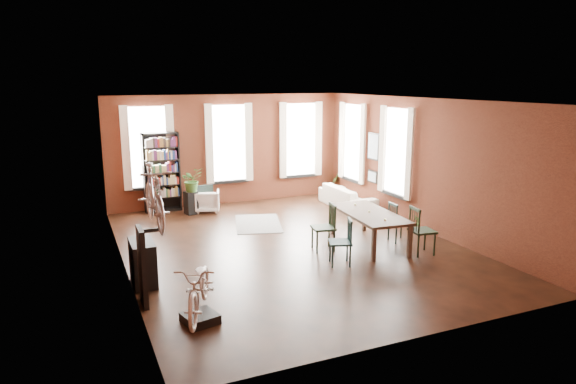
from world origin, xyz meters
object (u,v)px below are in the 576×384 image
dining_chair_b (323,228)px  dining_chair_d (399,222)px  cream_sofa (347,193)px  bicycle_floor (199,263)px  dining_table (369,229)px  bookshelf (162,172)px  plant_stand (191,203)px  white_armchair (207,200)px  dining_chair_a (340,242)px  bike_trainer (200,318)px  dining_chair_c (422,231)px  console_table (143,263)px

dining_chair_b → dining_chair_d: 1.88m
cream_sofa → bicycle_floor: (-5.65, -5.39, 0.55)m
dining_table → dining_chair_b: dining_chair_b is taller
bookshelf → bicycle_floor: (-0.70, -7.09, -0.15)m
bicycle_floor → bookshelf: bearing=107.2°
bicycle_floor → plant_stand: bearing=101.1°
dining_chair_b → white_armchair: dining_chair_b is taller
dining_chair_b → dining_chair_a: bearing=4.3°
white_armchair → bike_trainer: (-1.83, -6.52, -0.26)m
dining_chair_d → plant_stand: size_ratio=1.42×
dining_chair_a → white_armchair: size_ratio=1.40×
dining_chair_c → bookshelf: bearing=43.7°
bookshelf → console_table: size_ratio=2.75×
dining_chair_a → plant_stand: (-1.82, 5.10, -0.15)m
bookshelf → dining_chair_d: bearing=-48.1°
console_table → dining_chair_c: bearing=-6.7°
dining_chair_b → bicycle_floor: 4.00m
white_armchair → console_table: console_table is taller
console_table → bicycle_floor: bicycle_floor is taller
bicycle_floor → dining_table: bearing=49.6°
console_table → bike_trainer: bearing=-73.5°
dining_chair_a → white_armchair: 5.34m
white_armchair → cream_sofa: 4.00m
dining_table → bicycle_floor: 4.91m
dining_table → dining_chair_d: size_ratio=2.45×
bookshelf → bike_trainer: bookshelf is taller
plant_stand → bookshelf: bearing=134.9°
dining_chair_c → bookshelf: bookshelf is taller
dining_table → dining_chair_d: (0.78, -0.04, 0.07)m
dining_chair_c → bike_trainer: bearing=110.8°
white_armchair → plant_stand: 0.48m
dining_table → bicycle_floor: bearing=-148.8°
dining_chair_c → white_armchair: (-3.24, 5.29, -0.18)m
dining_chair_d → bicycle_floor: bicycle_floor is taller
dining_chair_a → cream_sofa: (2.49, 4.04, -0.06)m
dining_table → cream_sofa: 3.45m
bookshelf → console_table: bookshelf is taller
dining_chair_d → bicycle_floor: bearing=116.7°
dining_chair_b → console_table: size_ratio=1.27×
dining_chair_b → dining_chair_d: dining_chair_b is taller
dining_chair_a → cream_sofa: size_ratio=0.45×
dining_chair_c → white_armchair: size_ratio=1.53×
dining_chair_a → dining_chair_d: size_ratio=1.04×
cream_sofa → console_table: (-6.23, -3.50, -0.01)m
bookshelf → plant_stand: size_ratio=3.50×
dining_chair_b → white_armchair: size_ratio=1.53×
dining_chair_c → bicycle_floor: bicycle_floor is taller
white_armchair → plant_stand: white_armchair is taller
dining_chair_b → bookshelf: 5.49m
dining_chair_b → bicycle_floor: bearing=-44.7°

